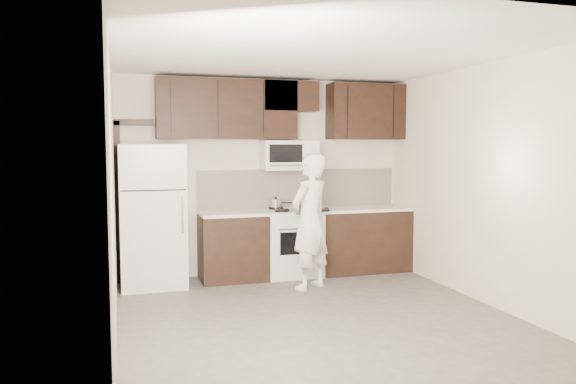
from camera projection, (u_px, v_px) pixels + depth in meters
name	position (u px, v px, depth m)	size (l,w,h in m)	color
floor	(319.00, 319.00, 5.79)	(4.50, 4.50, 0.00)	#4A4845
back_wall	(264.00, 177.00, 7.82)	(4.00, 4.00, 0.00)	beige
ceiling	(320.00, 53.00, 5.56)	(4.50, 4.50, 0.00)	white
counter_run	(312.00, 242.00, 7.77)	(2.95, 0.64, 0.91)	black
stove	(291.00, 242.00, 7.69)	(0.76, 0.66, 0.94)	silver
backsplash	(299.00, 188.00, 7.97)	(2.90, 0.02, 0.54)	silver
upper_cabinets	(282.00, 109.00, 7.64)	(3.48, 0.35, 0.78)	black
microwave	(289.00, 155.00, 7.70)	(0.76, 0.42, 0.40)	silver
refrigerator	(153.00, 216.00, 7.07)	(0.80, 0.76, 1.80)	silver
door_trim	(121.00, 187.00, 7.24)	(0.50, 0.08, 2.12)	black
saucepan	(276.00, 204.00, 7.73)	(0.30, 0.18, 0.17)	silver
baking_tray	(314.00, 209.00, 7.58)	(0.40, 0.30, 0.02)	black
pizza	(314.00, 208.00, 7.58)	(0.27, 0.27, 0.02)	tan
person	(310.00, 221.00, 6.97)	(0.62, 0.40, 1.69)	silver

